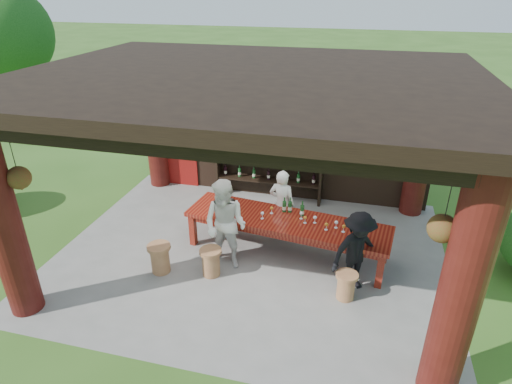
% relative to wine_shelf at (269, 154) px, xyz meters
% --- Properties ---
extents(ground, '(90.00, 90.00, 0.00)m').
position_rel_wine_shelf_xyz_m(ground, '(0.21, -2.45, -1.14)').
color(ground, '#2D5119').
rests_on(ground, ground).
extents(pavilion, '(7.50, 6.00, 3.60)m').
position_rel_wine_shelf_xyz_m(pavilion, '(0.19, -2.02, 0.99)').
color(pavilion, slate).
rests_on(pavilion, ground).
extents(wine_shelf, '(2.59, 0.39, 2.28)m').
position_rel_wine_shelf_xyz_m(wine_shelf, '(0.00, 0.00, 0.00)').
color(wine_shelf, black).
rests_on(wine_shelf, ground).
extents(tasting_table, '(4.00, 1.51, 0.75)m').
position_rel_wine_shelf_xyz_m(tasting_table, '(0.86, -2.26, -0.50)').
color(tasting_table, '#5B110D').
rests_on(tasting_table, ground).
extents(stool_near_left, '(0.40, 0.40, 0.53)m').
position_rel_wine_shelf_xyz_m(stool_near_left, '(-0.32, -3.28, -0.86)').
color(stool_near_left, brown).
rests_on(stool_near_left, ground).
extents(stool_near_right, '(0.37, 0.37, 0.49)m').
position_rel_wine_shelf_xyz_m(stool_near_right, '(2.08, -3.34, -0.88)').
color(stool_near_right, brown).
rests_on(stool_near_right, ground).
extents(stool_far_left, '(0.43, 0.43, 0.56)m').
position_rel_wine_shelf_xyz_m(stool_far_left, '(-1.25, -3.42, -0.84)').
color(stool_far_left, brown).
rests_on(stool_far_left, ground).
extents(host, '(0.60, 0.45, 1.49)m').
position_rel_wine_shelf_xyz_m(host, '(0.65, -1.68, -0.40)').
color(host, white).
rests_on(host, ground).
extents(guest_woman, '(0.95, 0.81, 1.73)m').
position_rel_wine_shelf_xyz_m(guest_woman, '(-0.14, -2.92, -0.28)').
color(guest_woman, white).
rests_on(guest_woman, ground).
extents(guest_man, '(1.09, 0.99, 1.47)m').
position_rel_wine_shelf_xyz_m(guest_man, '(2.20, -3.01, -0.41)').
color(guest_man, black).
rests_on(guest_man, ground).
extents(table_bottles, '(0.44, 0.17, 0.31)m').
position_rel_wine_shelf_xyz_m(table_bottles, '(0.91, -1.99, -0.24)').
color(table_bottles, '#194C1E').
rests_on(table_bottles, tasting_table).
extents(table_glasses, '(1.60, 0.42, 0.15)m').
position_rel_wine_shelf_xyz_m(table_glasses, '(1.25, -2.31, -0.32)').
color(table_glasses, silver).
rests_on(table_glasses, tasting_table).
extents(napkin_basket, '(0.28, 0.21, 0.14)m').
position_rel_wine_shelf_xyz_m(napkin_basket, '(-0.25, -2.19, -0.32)').
color(napkin_basket, '#BF6672').
rests_on(napkin_basket, tasting_table).
extents(shrubs, '(18.30, 9.11, 1.36)m').
position_rel_wine_shelf_xyz_m(shrubs, '(3.85, -1.50, -0.59)').
color(shrubs, '#194C14').
rests_on(shrubs, ground).
extents(trees, '(22.60, 11.14, 4.80)m').
position_rel_wine_shelf_xyz_m(trees, '(4.01, -1.37, 2.23)').
color(trees, '#3F2819').
rests_on(trees, ground).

